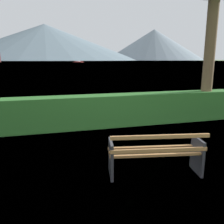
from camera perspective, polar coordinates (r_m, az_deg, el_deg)
ground_plane at (r=4.72m, az=10.09°, el=-14.35°), size 1400.00×1400.00×0.00m
water_surface at (r=311.23m, az=-15.44°, el=11.74°), size 620.00×620.00×0.00m
park_bench at (r=4.49m, az=10.50°, el=-9.82°), size 1.80×0.86×0.87m
hedge_row at (r=7.64m, az=-0.90°, el=0.38°), size 9.23×0.69×1.01m
fishing_boat_near at (r=186.36m, az=-8.15°, el=11.92°), size 7.26×8.01×1.02m
distant_hills at (r=597.44m, az=-17.13°, el=15.84°), size 778.45×439.80×84.64m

